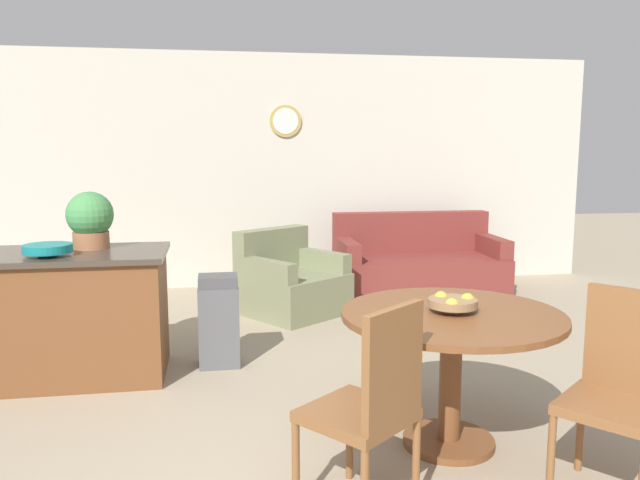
% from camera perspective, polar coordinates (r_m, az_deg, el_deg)
% --- Properties ---
extents(wall_back, '(8.00, 0.09, 2.70)m').
position_cam_1_polar(wall_back, '(7.37, -5.23, 6.29)').
color(wall_back, beige).
rests_on(wall_back, ground_plane).
extents(dining_table, '(1.19, 1.19, 0.75)m').
position_cam_1_polar(dining_table, '(3.47, 11.92, -9.18)').
color(dining_table, brown).
rests_on(dining_table, ground_plane).
extents(dining_chair_near_left, '(0.59, 0.59, 0.97)m').
position_cam_1_polar(dining_chair_near_left, '(2.79, 4.70, -14.49)').
color(dining_chair_near_left, brown).
rests_on(dining_chair_near_left, ground_plane).
extents(dining_chair_near_right, '(0.59, 0.59, 0.97)m').
position_cam_1_polar(dining_chair_near_right, '(3.26, 25.62, -11.88)').
color(dining_chair_near_right, brown).
rests_on(dining_chair_near_right, ground_plane).
extents(fruit_bowl, '(0.26, 0.26, 0.10)m').
position_cam_1_polar(fruit_bowl, '(3.41, 12.05, -5.63)').
color(fruit_bowl, olive).
rests_on(fruit_bowl, dining_table).
extents(kitchen_island, '(1.40, 0.79, 0.90)m').
position_cam_1_polar(kitchen_island, '(4.77, -22.12, -6.35)').
color(kitchen_island, brown).
rests_on(kitchen_island, ground_plane).
extents(teal_bowl, '(0.32, 0.32, 0.08)m').
position_cam_1_polar(teal_bowl, '(4.55, -23.65, -0.73)').
color(teal_bowl, '#147A7F').
rests_on(teal_bowl, kitchen_island).
extents(potted_plant, '(0.33, 0.33, 0.41)m').
position_cam_1_polar(potted_plant, '(4.77, -20.28, 1.82)').
color(potted_plant, '#A36642').
rests_on(potted_plant, kitchen_island).
extents(trash_bin, '(0.30, 0.25, 0.69)m').
position_cam_1_polar(trash_bin, '(4.75, -9.24, -7.32)').
color(trash_bin, '#56565B').
rests_on(trash_bin, ground_plane).
extents(couch, '(1.85, 0.96, 0.88)m').
position_cam_1_polar(couch, '(7.14, 8.93, -2.35)').
color(couch, maroon).
rests_on(couch, ground_plane).
extents(armchair, '(1.18, 1.17, 0.82)m').
position_cam_1_polar(armchair, '(6.17, -2.70, -4.13)').
color(armchair, '#7A7F5B').
rests_on(armchair, ground_plane).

